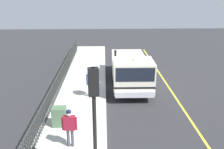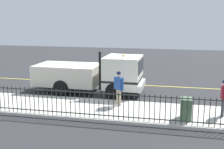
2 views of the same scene
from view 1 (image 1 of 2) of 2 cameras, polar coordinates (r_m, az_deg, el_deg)
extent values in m
plane|color=#2B2B2D|center=(17.03, 4.57, -2.42)|extent=(50.49, 50.49, 0.00)
cube|color=beige|center=(16.97, -6.89, -2.31)|extent=(3.17, 22.95, 0.15)
cube|color=yellow|center=(17.49, 12.80, -2.25)|extent=(0.12, 20.66, 0.01)
cube|color=silver|center=(14.73, 5.02, -0.18)|extent=(2.43, 2.11, 1.84)
cube|color=black|center=(14.60, 5.07, 1.31)|extent=(2.24, 2.15, 0.81)
cube|color=beige|center=(18.14, 3.85, 2.64)|extent=(2.45, 3.93, 1.22)
cube|color=silver|center=(13.98, 5.40, -4.70)|extent=(2.28, 0.23, 0.36)
cube|color=black|center=(14.87, 4.98, -1.65)|extent=(2.45, 2.13, 0.12)
cylinder|color=black|center=(15.50, 8.79, -2.97)|extent=(0.31, 0.96, 0.96)
cylinder|color=black|center=(15.27, 0.76, -3.06)|extent=(0.31, 0.96, 0.96)
cylinder|color=black|center=(18.45, 7.16, 0.83)|extent=(0.31, 0.96, 0.96)
cylinder|color=black|center=(18.27, 0.43, 0.79)|extent=(0.31, 0.96, 0.96)
sphere|color=orange|center=(14.43, 5.13, 3.44)|extent=(0.12, 0.12, 0.12)
cylinder|color=black|center=(15.67, 0.79, 1.83)|extent=(0.14, 0.14, 2.21)
cube|color=#264C99|center=(14.45, -5.13, -0.97)|extent=(0.49, 0.54, 0.63)
sphere|color=beige|center=(14.31, -5.18, 0.64)|extent=(0.23, 0.23, 0.23)
sphere|color=#14193F|center=(14.28, -5.19, 0.95)|extent=(0.22, 0.22, 0.22)
cylinder|color=tan|center=(14.66, -5.27, -3.76)|extent=(0.13, 0.13, 0.84)
cylinder|color=tan|center=(14.79, -4.82, -3.54)|extent=(0.13, 0.13, 0.84)
cylinder|color=#264C99|center=(14.27, -5.86, -1.41)|extent=(0.09, 0.09, 0.60)
cylinder|color=#264C99|center=(14.66, -4.42, -0.77)|extent=(0.09, 0.09, 0.60)
cube|color=maroon|center=(10.07, -10.04, -11.17)|extent=(0.48, 0.23, 0.60)
sphere|color=beige|center=(9.87, -10.18, -9.12)|extent=(0.22, 0.22, 0.22)
sphere|color=#14193F|center=(9.84, -10.21, -8.72)|extent=(0.21, 0.21, 0.21)
cylinder|color=#3F3F47|center=(10.46, -10.29, -14.48)|extent=(0.12, 0.12, 0.81)
cylinder|color=#3F3F47|center=(10.43, -9.33, -14.51)|extent=(0.12, 0.12, 0.81)
cylinder|color=maroon|center=(10.14, -11.57, -11.27)|extent=(0.09, 0.09, 0.57)
cylinder|color=maroon|center=(10.05, -8.48, -11.36)|extent=(0.09, 0.09, 0.57)
cylinder|color=#2D332D|center=(26.21, -8.28, 7.06)|extent=(0.04, 0.04, 1.25)
cylinder|color=#2D332D|center=(25.99, -8.33, 6.95)|extent=(0.04, 0.04, 1.25)
cylinder|color=#2D332D|center=(25.78, -8.38, 6.84)|extent=(0.04, 0.04, 1.25)
cylinder|color=#2D332D|center=(25.56, -8.43, 6.73)|extent=(0.04, 0.04, 1.25)
cylinder|color=#2D332D|center=(25.34, -8.49, 6.62)|extent=(0.04, 0.04, 1.25)
cylinder|color=#2D332D|center=(25.12, -8.54, 6.50)|extent=(0.04, 0.04, 1.25)
cylinder|color=#2D332D|center=(24.91, -8.60, 6.39)|extent=(0.04, 0.04, 1.25)
cylinder|color=#2D332D|center=(24.69, -8.65, 6.27)|extent=(0.04, 0.04, 1.25)
cylinder|color=#2D332D|center=(24.47, -8.71, 6.15)|extent=(0.04, 0.04, 1.25)
cylinder|color=#2D332D|center=(24.26, -8.77, 6.03)|extent=(0.04, 0.04, 1.25)
cylinder|color=#2D332D|center=(24.04, -8.83, 5.90)|extent=(0.04, 0.04, 1.25)
cylinder|color=#2D332D|center=(23.82, -8.89, 5.77)|extent=(0.04, 0.04, 1.25)
cylinder|color=#2D332D|center=(23.61, -8.95, 5.64)|extent=(0.04, 0.04, 1.25)
cylinder|color=#2D332D|center=(23.39, -9.02, 5.51)|extent=(0.04, 0.04, 1.25)
cylinder|color=#2D332D|center=(23.17, -9.08, 5.38)|extent=(0.04, 0.04, 1.25)
cylinder|color=#2D332D|center=(22.96, -9.14, 5.24)|extent=(0.04, 0.04, 1.25)
cylinder|color=#2D332D|center=(22.74, -9.21, 5.10)|extent=(0.04, 0.04, 1.25)
cylinder|color=#2D332D|center=(22.53, -9.28, 4.96)|extent=(0.04, 0.04, 1.25)
cylinder|color=#2D332D|center=(22.31, -9.35, 4.81)|extent=(0.04, 0.04, 1.25)
cylinder|color=#2D332D|center=(22.10, -9.42, 4.66)|extent=(0.04, 0.04, 1.25)
cylinder|color=#2D332D|center=(21.88, -9.49, 4.51)|extent=(0.04, 0.04, 1.25)
cylinder|color=#2D332D|center=(21.67, -9.56, 4.36)|extent=(0.04, 0.04, 1.25)
cylinder|color=#2D332D|center=(21.45, -9.63, 4.20)|extent=(0.04, 0.04, 1.25)
cylinder|color=#2D332D|center=(21.24, -9.71, 4.04)|extent=(0.04, 0.04, 1.25)
cylinder|color=#2D332D|center=(21.03, -9.79, 3.88)|extent=(0.04, 0.04, 1.25)
cylinder|color=#2D332D|center=(20.81, -9.87, 3.71)|extent=(0.04, 0.04, 1.25)
cylinder|color=#2D332D|center=(20.60, -9.95, 3.54)|extent=(0.04, 0.04, 1.25)
cylinder|color=#2D332D|center=(20.38, -10.03, 3.36)|extent=(0.04, 0.04, 1.25)
cylinder|color=#2D332D|center=(20.17, -10.11, 3.19)|extent=(0.04, 0.04, 1.25)
cylinder|color=#2D332D|center=(19.96, -10.20, 3.01)|extent=(0.04, 0.04, 1.25)
cylinder|color=#2D332D|center=(19.75, -10.28, 2.82)|extent=(0.04, 0.04, 1.25)
cylinder|color=#2D332D|center=(19.53, -10.37, 2.63)|extent=(0.04, 0.04, 1.25)
cylinder|color=#2D332D|center=(19.32, -10.46, 2.44)|extent=(0.04, 0.04, 1.25)
cylinder|color=#2D332D|center=(19.11, -10.56, 2.24)|extent=(0.04, 0.04, 1.25)
cylinder|color=#2D332D|center=(18.90, -10.65, 2.04)|extent=(0.04, 0.04, 1.25)
cylinder|color=#2D332D|center=(18.69, -10.75, 1.83)|extent=(0.04, 0.04, 1.25)
cylinder|color=#2D332D|center=(18.48, -10.85, 1.62)|extent=(0.04, 0.04, 1.25)
cylinder|color=#2D332D|center=(18.26, -10.95, 1.40)|extent=(0.04, 0.04, 1.25)
cylinder|color=#2D332D|center=(18.05, -11.06, 1.18)|extent=(0.04, 0.04, 1.25)
cylinder|color=#2D332D|center=(17.84, -11.16, 0.95)|extent=(0.04, 0.04, 1.25)
cylinder|color=#2D332D|center=(17.63, -11.27, 0.72)|extent=(0.04, 0.04, 1.25)
cylinder|color=#2D332D|center=(17.43, -11.38, 0.48)|extent=(0.04, 0.04, 1.25)
cylinder|color=#2D332D|center=(17.22, -11.50, 0.24)|extent=(0.04, 0.04, 1.25)
cylinder|color=#2D332D|center=(17.01, -11.61, -0.01)|extent=(0.04, 0.04, 1.25)
cylinder|color=#2D332D|center=(16.80, -11.73, -0.27)|extent=(0.04, 0.04, 1.25)
cylinder|color=#2D332D|center=(16.59, -11.86, -0.53)|extent=(0.04, 0.04, 1.25)
cylinder|color=#2D332D|center=(16.38, -11.98, -0.80)|extent=(0.04, 0.04, 1.25)
cylinder|color=#2D332D|center=(16.18, -12.11, -1.07)|extent=(0.04, 0.04, 1.25)
cylinder|color=#2D332D|center=(15.97, -12.25, -1.36)|extent=(0.04, 0.04, 1.25)
cylinder|color=#2D332D|center=(15.77, -12.38, -1.65)|extent=(0.04, 0.04, 1.25)
cylinder|color=#2D332D|center=(15.56, -12.52, -1.95)|extent=(0.04, 0.04, 1.25)
cylinder|color=#2D332D|center=(15.36, -12.67, -2.25)|extent=(0.04, 0.04, 1.25)
cylinder|color=#2D332D|center=(15.15, -12.81, -2.57)|extent=(0.04, 0.04, 1.25)
cylinder|color=#2D332D|center=(14.95, -12.96, -2.89)|extent=(0.04, 0.04, 1.25)
cylinder|color=#2D332D|center=(14.74, -13.12, -3.22)|extent=(0.04, 0.04, 1.25)
cylinder|color=#2D332D|center=(14.54, -13.28, -3.56)|extent=(0.04, 0.04, 1.25)
cylinder|color=#2D332D|center=(14.34, -13.45, -3.91)|extent=(0.04, 0.04, 1.25)
cylinder|color=#2D332D|center=(14.14, -13.62, -4.27)|extent=(0.04, 0.04, 1.25)
cylinder|color=#2D332D|center=(13.94, -13.79, -4.64)|extent=(0.04, 0.04, 1.25)
cylinder|color=#2D332D|center=(13.74, -13.97, -5.03)|extent=(0.04, 0.04, 1.25)
cylinder|color=#2D332D|center=(13.54, -14.16, -5.42)|extent=(0.04, 0.04, 1.25)
cylinder|color=#2D332D|center=(13.34, -14.35, -5.82)|extent=(0.04, 0.04, 1.25)
cylinder|color=#2D332D|center=(13.14, -14.55, -6.24)|extent=(0.04, 0.04, 1.25)
cylinder|color=#2D332D|center=(12.95, -14.75, -6.67)|extent=(0.04, 0.04, 1.25)
cylinder|color=#2D332D|center=(12.75, -14.96, -7.11)|extent=(0.04, 0.04, 1.25)
cylinder|color=#2D332D|center=(12.56, -15.18, -7.57)|extent=(0.04, 0.04, 1.25)
cylinder|color=#2D332D|center=(12.36, -15.40, -8.04)|extent=(0.04, 0.04, 1.25)
cylinder|color=#2D332D|center=(12.17, -15.64, -8.52)|extent=(0.04, 0.04, 1.25)
cylinder|color=#2D332D|center=(11.98, -15.88, -9.02)|extent=(0.04, 0.04, 1.25)
cylinder|color=#2D332D|center=(11.79, -16.13, -9.54)|extent=(0.04, 0.04, 1.25)
cylinder|color=#2D332D|center=(11.60, -16.39, -10.07)|extent=(0.04, 0.04, 1.25)
cylinder|color=#2D332D|center=(11.41, -16.65, -10.62)|extent=(0.04, 0.04, 1.25)
cylinder|color=#2D332D|center=(11.23, -16.93, -11.19)|extent=(0.04, 0.04, 1.25)
cylinder|color=#2D332D|center=(11.04, -17.22, -11.78)|extent=(0.04, 0.04, 1.25)
cylinder|color=#2D332D|center=(10.86, -17.52, -12.38)|extent=(0.04, 0.04, 1.25)
cylinder|color=#2D332D|center=(10.68, -17.83, -13.01)|extent=(0.04, 0.04, 1.25)
cylinder|color=#2D332D|center=(10.50, -18.15, -13.66)|extent=(0.04, 0.04, 1.25)
cylinder|color=#2D332D|center=(10.32, -18.49, -14.33)|extent=(0.04, 0.04, 1.25)
cylinder|color=#2D332D|center=(10.14, -18.84, -15.02)|extent=(0.04, 0.04, 1.25)
cylinder|color=#2D332D|center=(9.96, -19.20, -15.74)|extent=(0.04, 0.04, 1.25)
cube|color=#2D332D|center=(16.74, -11.80, 1.55)|extent=(0.04, 19.51, 0.04)
cube|color=#2D332D|center=(17.07, -11.57, -1.64)|extent=(0.04, 19.51, 0.04)
cylinder|color=black|center=(7.62, -4.09, -13.36)|extent=(0.12, 0.12, 4.14)
cube|color=black|center=(6.87, -4.41, -1.78)|extent=(0.33, 0.26, 0.85)
sphere|color=red|center=(6.78, -4.47, 0.23)|extent=(0.16, 0.16, 0.16)
sphere|color=yellow|center=(6.87, -4.41, -1.78)|extent=(0.16, 0.16, 0.16)
sphere|color=green|center=(6.97, -4.36, -3.73)|extent=(0.16, 0.16, 0.16)
cube|color=#4C6B4C|center=(11.91, -12.32, -9.67)|extent=(0.65, 0.49, 0.96)
cone|color=orange|center=(19.56, 9.42, 1.43)|extent=(0.50, 0.50, 0.72)
camera|label=2|loc=(18.33, -55.67, 5.74)|focal=46.00mm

